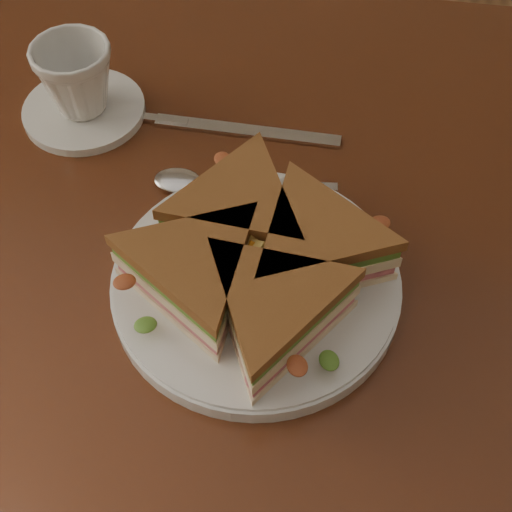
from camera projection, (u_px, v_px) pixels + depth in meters
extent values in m
plane|color=brown|center=(254.00, 485.00, 1.29)|extent=(6.00, 6.00, 0.00)
cube|color=#39190D|center=(252.00, 238.00, 0.70)|extent=(1.20, 0.80, 0.04)
cylinder|color=silver|center=(256.00, 284.00, 0.64)|extent=(0.26, 0.26, 0.02)
cube|color=silver|center=(272.00, 186.00, 0.71)|extent=(0.13, 0.02, 0.00)
ellipsoid|color=silver|center=(178.00, 181.00, 0.71)|extent=(0.05, 0.03, 0.01)
cube|color=silver|center=(247.00, 131.00, 0.76)|extent=(0.20, 0.02, 0.00)
cube|color=silver|center=(165.00, 121.00, 0.77)|extent=(0.05, 0.01, 0.00)
cylinder|color=silver|center=(84.00, 110.00, 0.77)|extent=(0.13, 0.13, 0.01)
imported|color=silver|center=(76.00, 78.00, 0.74)|extent=(0.11, 0.11, 0.08)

